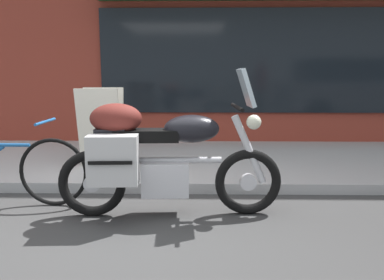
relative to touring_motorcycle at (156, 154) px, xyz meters
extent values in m
plane|color=#363636|center=(-0.24, -0.32, -0.60)|extent=(80.00, 80.00, 0.00)
torus|color=black|center=(0.87, 0.08, -0.28)|extent=(0.64, 0.13, 0.64)
cylinder|color=silver|center=(0.87, 0.08, -0.28)|extent=(0.16, 0.07, 0.16)
torus|color=black|center=(-0.61, 0.00, -0.28)|extent=(0.64, 0.13, 0.64)
cylinder|color=silver|center=(-0.61, 0.00, -0.28)|extent=(0.16, 0.07, 0.16)
cube|color=silver|center=(0.08, 0.04, -0.23)|extent=(0.46, 0.32, 0.32)
cylinder|color=silver|center=(0.13, 0.04, -0.06)|extent=(0.97, 0.11, 0.06)
ellipsoid|color=black|center=(0.33, 0.05, 0.24)|extent=(0.53, 0.31, 0.26)
cube|color=black|center=(-0.09, 0.03, 0.18)|extent=(0.61, 0.27, 0.11)
cube|color=black|center=(-0.42, 0.01, 0.16)|extent=(0.29, 0.24, 0.18)
cylinder|color=silver|center=(0.87, 0.08, 0.04)|extent=(0.35, 0.09, 0.67)
cylinder|color=black|center=(0.75, 0.07, 0.44)|extent=(0.07, 0.62, 0.04)
cube|color=silver|center=(0.83, 0.08, 0.62)|extent=(0.17, 0.33, 0.35)
sphere|color=#EAEACC|center=(0.91, 0.08, 0.30)|extent=(0.14, 0.14, 0.14)
cube|color=#B9B9B9|center=(-0.36, -0.23, 0.00)|extent=(0.45, 0.22, 0.44)
cube|color=black|center=(-0.36, -0.34, 0.00)|extent=(0.37, 0.04, 0.03)
ellipsoid|color=#591E19|center=(-0.37, 0.01, 0.34)|extent=(0.50, 0.35, 0.28)
torus|color=black|center=(-1.09, 0.29, -0.25)|extent=(0.71, 0.05, 0.71)
cylinder|color=#1E5999|center=(-1.59, 0.29, 0.03)|extent=(0.55, 0.04, 0.04)
cylinder|color=#1E5999|center=(-1.14, 0.29, 0.27)|extent=(0.03, 0.48, 0.03)
cube|color=silver|center=(-0.90, 1.44, 0.04)|extent=(0.55, 0.21, 1.03)
cube|color=silver|center=(-0.90, 1.66, 0.04)|extent=(0.55, 0.21, 1.03)
camera|label=1|loc=(0.40, -3.58, 0.76)|focal=36.77mm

